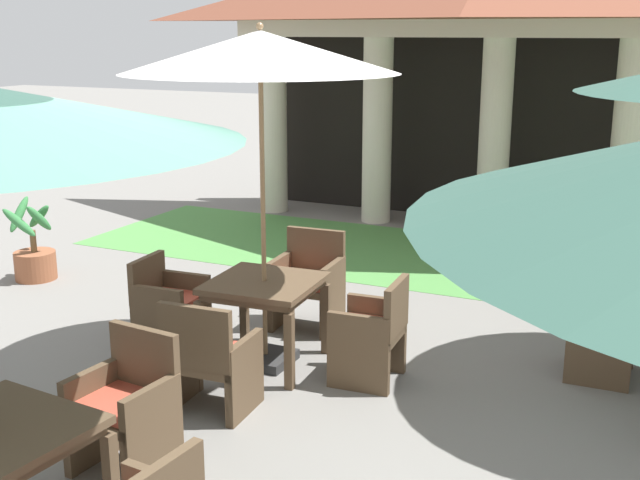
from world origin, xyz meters
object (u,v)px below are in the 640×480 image
patio_chair_near_foreground_south (209,361)px  patio_chair_far_back_west (598,330)px  patio_chair_near_foreground_north (308,284)px  patio_chair_near_foreground_west (168,306)px  patio_chair_near_foreground_east (372,334)px  patio_umbrella_near_foreground (260,56)px  patio_table_near_foreground (264,292)px  terracotta_urn (298,274)px  patio_chair_mid_right_north (126,409)px  potted_palm_left_edge (34,256)px

patio_chair_near_foreground_south → patio_chair_far_back_west: bearing=33.5°
patio_chair_near_foreground_north → patio_chair_far_back_west: (2.70, -0.01, -0.04)m
patio_chair_near_foreground_north → patio_chair_near_foreground_west: (-0.91, -1.04, -0.03)m
patio_chair_near_foreground_east → patio_umbrella_near_foreground: bearing=90.0°
patio_chair_near_foreground_east → patio_chair_near_foreground_south: (-0.91, -1.04, -0.00)m
patio_table_near_foreground → patio_chair_near_foreground_south: patio_chair_near_foreground_south is taller
patio_chair_far_back_west → patio_chair_near_foreground_west: bearing=-75.2°
patio_chair_near_foreground_south → patio_chair_near_foreground_west: size_ratio=1.07×
patio_chair_near_foreground_east → patio_chair_near_foreground_south: bearing=135.2°
patio_chair_far_back_west → terracotta_urn: (-3.35, 1.06, -0.24)m
patio_chair_near_foreground_east → patio_chair_mid_right_north: size_ratio=0.94×
patio_chair_near_foreground_south → patio_chair_near_foreground_north: patio_chair_near_foreground_north is taller
patio_chair_near_foreground_south → patio_chair_near_foreground_west: patio_chair_near_foreground_south is taller
patio_table_near_foreground → patio_chair_near_foreground_south: bearing=-86.5°
terracotta_urn → potted_palm_left_edge: bearing=-161.0°
patio_chair_near_foreground_east → patio_chair_near_foreground_west: (-1.94, -0.12, -0.00)m
patio_chair_near_foreground_west → potted_palm_left_edge: 2.88m
potted_palm_left_edge → terracotta_urn: (2.93, 1.01, -0.12)m
patio_chair_mid_right_north → terracotta_urn: (-0.73, 3.97, -0.27)m
terracotta_urn → patio_chair_near_foreground_west: bearing=-97.3°
patio_chair_mid_right_north → patio_chair_near_foreground_north: bearing=-82.6°
patio_umbrella_near_foreground → potted_palm_left_edge: patio_umbrella_near_foreground is taller
patio_table_near_foreground → potted_palm_left_edge: size_ratio=0.96×
patio_chair_near_foreground_north → patio_chair_near_foreground_west: size_ratio=1.12×
patio_chair_near_foreground_south → patio_table_near_foreground: bearing=90.0°
patio_chair_mid_right_north → patio_chair_near_foreground_east: bearing=-109.6°
patio_table_near_foreground → patio_chair_near_foreground_north: size_ratio=1.00×
patio_chair_near_foreground_north → potted_palm_left_edge: bearing=-4.2°
potted_palm_left_edge → patio_table_near_foreground: bearing=-15.7°
patio_table_near_foreground → patio_chair_far_back_west: size_ratio=1.10×
patio_chair_near_foreground_west → patio_chair_mid_right_north: size_ratio=0.91×
patio_chair_near_foreground_south → patio_chair_far_back_west: (2.59, 1.95, -0.01)m
patio_chair_near_foreground_south → patio_chair_near_foreground_north: (-0.12, 1.96, 0.03)m
patio_table_near_foreground → patio_umbrella_near_foreground: bearing=94.8°
patio_umbrella_near_foreground → patio_chair_near_foreground_west: size_ratio=3.43×
patio_chair_near_foreground_west → patio_chair_far_back_west: size_ratio=0.99×
patio_chair_near_foreground_north → patio_chair_near_foreground_east: bearing=134.9°
patio_table_near_foreground → patio_chair_near_foreground_north: bearing=93.5°
patio_chair_far_back_west → potted_palm_left_edge: potted_palm_left_edge is taller
patio_chair_near_foreground_west → patio_chair_far_back_west: patio_chair_far_back_west is taller
patio_chair_near_foreground_east → patio_chair_far_back_west: 1.90m
patio_chair_mid_right_north → patio_chair_far_back_west: bearing=-126.3°
patio_umbrella_near_foreground → potted_palm_left_edge: 4.45m
patio_chair_near_foreground_east → patio_chair_near_foreground_south: patio_chair_near_foreground_south is taller
patio_table_near_foreground → patio_umbrella_near_foreground: (-0.00, 0.00, 1.98)m
patio_chair_far_back_west → patio_umbrella_near_foreground: bearing=-71.0°
patio_chair_near_foreground_east → patio_chair_near_foreground_west: 1.94m
patio_chair_near_foreground_north → patio_table_near_foreground: bearing=90.0°
patio_chair_near_foreground_north → patio_chair_far_back_west: size_ratio=1.10×
patio_chair_near_foreground_north → patio_chair_near_foreground_west: patio_chair_near_foreground_north is taller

